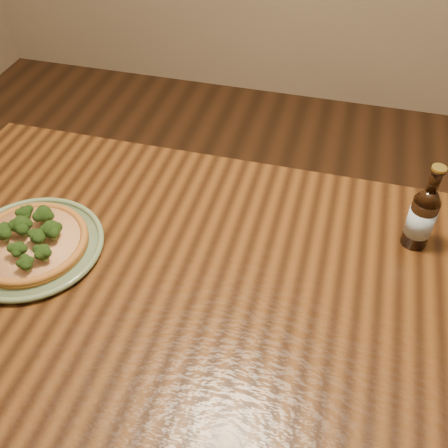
% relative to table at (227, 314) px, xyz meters
% --- Properties ---
extents(table, '(1.60, 0.90, 0.75)m').
position_rel_table_xyz_m(table, '(0.00, 0.00, 0.00)').
color(table, '#45260E').
rests_on(table, ground).
extents(plate, '(0.33, 0.33, 0.02)m').
position_rel_table_xyz_m(plate, '(-0.46, -0.01, 0.10)').
color(plate, '#5C6F4C').
rests_on(plate, table).
extents(pizza, '(0.26, 0.26, 0.07)m').
position_rel_table_xyz_m(pizza, '(-0.46, -0.00, 0.12)').
color(pizza, '#985D22').
rests_on(pizza, plate).
extents(beer_bottle, '(0.06, 0.06, 0.22)m').
position_rel_table_xyz_m(beer_bottle, '(0.38, 0.24, 0.17)').
color(beer_bottle, black).
rests_on(beer_bottle, table).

